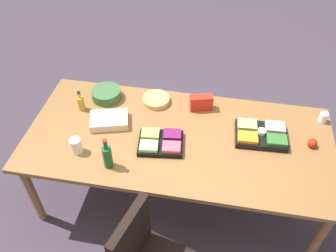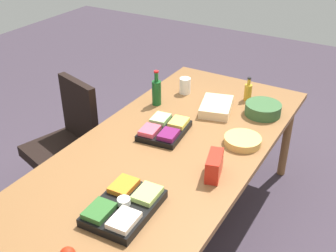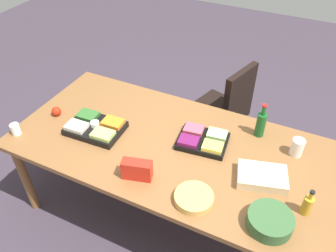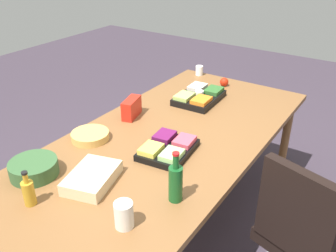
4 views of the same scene
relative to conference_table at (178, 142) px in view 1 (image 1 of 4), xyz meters
The scene contains 13 objects.
ground_plane 0.73m from the conference_table, ahead, with size 10.00×10.00×0.00m, color #3C313D.
conference_table is the anchor object (origin of this frame).
dressing_bottle 0.94m from the conference_table, 167.97° to the left, with size 0.07×0.07×0.20m.
veggie_tray 0.69m from the conference_table, ahead, with size 0.43×0.32×0.09m.
wine_bottle 0.64m from the conference_table, 140.72° to the right, with size 0.07×0.07×0.28m.
sheet_cake 0.63m from the conference_table, behind, with size 0.32×0.22×0.07m, color beige.
chip_bag_red 0.44m from the conference_table, 70.19° to the left, with size 0.20×0.08×0.14m, color red.
chip_bowl 0.50m from the conference_table, 124.07° to the left, with size 0.25×0.25×0.05m, color #DEAB56.
salad_bowl 0.84m from the conference_table, 152.62° to the left, with size 0.27×0.27×0.09m, color #345B31.
fruit_platter 0.20m from the conference_table, 138.81° to the right, with size 0.39×0.32×0.07m.
mayo_jar 0.84m from the conference_table, 158.85° to the right, with size 0.09×0.09×0.13m, color white.
paper_cup 1.27m from the conference_table, 18.98° to the left, with size 0.07×0.07×0.09m, color white.
apple_red 1.08m from the conference_table, ahead, with size 0.08×0.08×0.08m, color red.
Camera 1 is at (0.27, -2.01, 2.91)m, focal length 37.68 mm.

